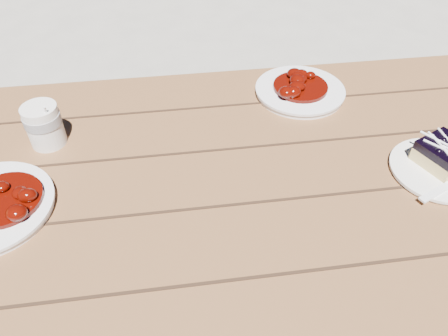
{
  "coord_description": "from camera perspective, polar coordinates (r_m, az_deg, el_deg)",
  "views": [
    {
      "loc": [
        0.02,
        -0.62,
        1.36
      ],
      "look_at": [
        0.1,
        -0.04,
        0.81
      ],
      "focal_mm": 35.0,
      "sensor_mm": 36.0,
      "label": 1
    }
  ],
  "objects": [
    {
      "name": "coffee_cup",
      "position": [
        1.0,
        -22.44,
        5.17
      ],
      "size": [
        0.07,
        0.07,
        0.09
      ],
      "primitive_type": "cylinder",
      "color": "white",
      "rests_on": "picnic_table"
    },
    {
      "name": "second_stew",
      "position": [
        1.1,
        10.05,
        11.09
      ],
      "size": [
        0.13,
        0.13,
        0.04
      ],
      "primitive_type": null,
      "color": "#4D0902",
      "rests_on": "second_plate"
    },
    {
      "name": "second_plate",
      "position": [
        1.12,
        9.87,
        9.83
      ],
      "size": [
        0.21,
        0.21,
        0.02
      ],
      "primitive_type": "cylinder",
      "color": "white",
      "rests_on": "picnic_table"
    },
    {
      "name": "blueberry_cake",
      "position": [
        0.98,
        26.79,
        1.66
      ],
      "size": [
        0.12,
        0.12,
        0.05
      ],
      "rotation": [
        0.0,
        0.0,
        0.43
      ],
      "color": "#EBD180",
      "rests_on": "dessert_plate"
    },
    {
      "name": "fork_dessert",
      "position": [
        0.93,
        26.76,
        -2.33
      ],
      "size": [
        0.16,
        0.09,
        0.0
      ],
      "primitive_type": null,
      "rotation": [
        0.0,
        0.0,
        -1.16
      ],
      "color": "white",
      "rests_on": "dessert_plate"
    },
    {
      "name": "goulash_stew",
      "position": [
        0.89,
        -27.1,
        -3.01
      ],
      "size": [
        0.14,
        0.14,
        0.04
      ],
      "primitive_type": null,
      "color": "#4D0902",
      "rests_on": "main_plate"
    },
    {
      "name": "dessert_plate",
      "position": [
        0.98,
        26.17,
        -0.26
      ],
      "size": [
        0.19,
        0.19,
        0.01
      ],
      "primitive_type": "cylinder",
      "color": "white",
      "rests_on": "picnic_table"
    },
    {
      "name": "picnic_table",
      "position": [
        0.99,
        -6.35,
        -8.37
      ],
      "size": [
        2.0,
        1.55,
        0.75
      ],
      "color": "brown",
      "rests_on": "ground"
    }
  ]
}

